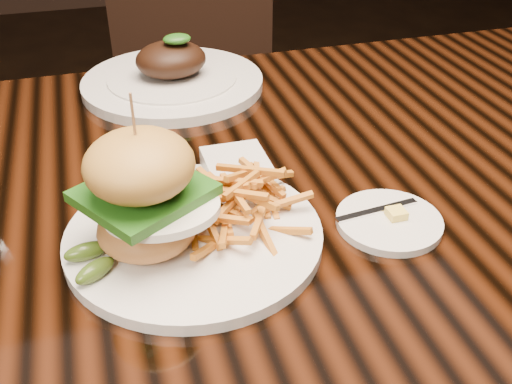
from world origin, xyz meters
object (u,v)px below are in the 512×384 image
object	(u,v)px
far_dish	(172,78)
chair_far	(194,74)
dining_table	(233,226)
burger_plate	(183,209)

from	to	relation	value
far_dish	chair_far	world-z (taller)	chair_far
dining_table	burger_plate	xyz separation A→B (m)	(-0.09, -0.12, 0.13)
far_dish	chair_far	xyz separation A→B (m)	(0.14, 0.56, -0.23)
burger_plate	far_dish	world-z (taller)	burger_plate
far_dish	chair_far	distance (m)	0.62
dining_table	burger_plate	size ratio (longest dim) A/B	5.31
burger_plate	chair_far	distance (m)	1.06
far_dish	chair_far	bearing A→B (deg)	76.38
dining_table	chair_far	xyz separation A→B (m)	(0.11, 0.89, -0.13)
chair_far	dining_table	bearing A→B (deg)	-85.85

